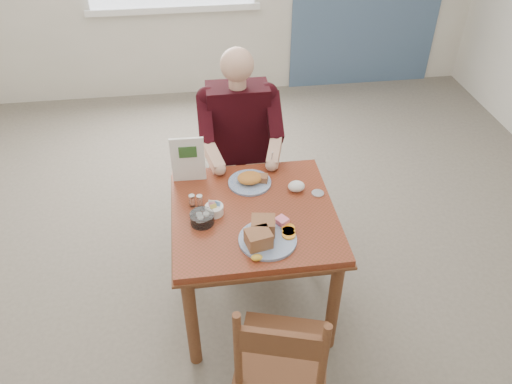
{
  "coord_description": "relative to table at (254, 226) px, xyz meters",
  "views": [
    {
      "loc": [
        -0.28,
        -2.09,
        2.54
      ],
      "look_at": [
        0.01,
        0.0,
        0.88
      ],
      "focal_mm": 35.0,
      "sensor_mm": 36.0,
      "label": 1
    }
  ],
  "objects": [
    {
      "name": "table",
      "position": [
        0.0,
        0.0,
        0.0
      ],
      "size": [
        0.92,
        0.92,
        0.75
      ],
      "color": "maroon",
      "rests_on": "ground"
    },
    {
      "name": "lemon_wedge",
      "position": [
        -0.04,
        -0.37,
        0.13
      ],
      "size": [
        0.06,
        0.04,
        0.03
      ],
      "primitive_type": "ellipsoid",
      "rotation": [
        0.0,
        0.0,
        0.01
      ],
      "color": "yellow",
      "rests_on": "table"
    },
    {
      "name": "shakers",
      "position": [
        -0.31,
        0.09,
        0.15
      ],
      "size": [
        0.08,
        0.05,
        0.07
      ],
      "color": "white",
      "rests_on": "table"
    },
    {
      "name": "near_plate",
      "position": [
        0.03,
        -0.24,
        0.15
      ],
      "size": [
        0.33,
        0.33,
        0.1
      ],
      "color": "white",
      "rests_on": "table"
    },
    {
      "name": "caddy",
      "position": [
        -0.22,
        0.01,
        0.14
      ],
      "size": [
        0.13,
        0.13,
        0.08
      ],
      "color": "white",
      "rests_on": "table"
    },
    {
      "name": "napkin",
      "position": [
        0.27,
        0.15,
        0.14
      ],
      "size": [
        0.11,
        0.1,
        0.06
      ],
      "primitive_type": "ellipsoid",
      "rotation": [
        0.0,
        0.0,
        -0.19
      ],
      "color": "white",
      "rests_on": "table"
    },
    {
      "name": "menu",
      "position": [
        -0.34,
        0.34,
        0.26
      ],
      "size": [
        0.2,
        0.02,
        0.29
      ],
      "color": "white",
      "rests_on": "table"
    },
    {
      "name": "chair_far",
      "position": [
        0.0,
        0.8,
        -0.16
      ],
      "size": [
        0.42,
        0.42,
        0.95
      ],
      "color": "brown",
      "rests_on": "ground"
    },
    {
      "name": "far_plate",
      "position": [
        0.01,
        0.25,
        0.14
      ],
      "size": [
        0.32,
        0.32,
        0.07
      ],
      "color": "white",
      "rests_on": "table"
    },
    {
      "name": "chair_near",
      "position": [
        0.03,
        -0.77,
        -0.16
      ],
      "size": [
        0.52,
        0.52,
        0.95
      ],
      "color": "brown",
      "rests_on": "ground"
    },
    {
      "name": "metal_dish",
      "position": [
        0.39,
        0.1,
        0.12
      ],
      "size": [
        0.09,
        0.09,
        0.01
      ],
      "primitive_type": "cylinder",
      "rotation": [
        0.0,
        0.0,
        0.28
      ],
      "color": "silver",
      "rests_on": "table"
    },
    {
      "name": "creamer",
      "position": [
        -0.29,
        -0.06,
        0.14
      ],
      "size": [
        0.17,
        0.17,
        0.06
      ],
      "color": "white",
      "rests_on": "table"
    },
    {
      "name": "diner",
      "position": [
        0.0,
        0.71,
        0.17
      ],
      "size": [
        0.53,
        0.56,
        1.39
      ],
      "color": "gray",
      "rests_on": "chair_far"
    },
    {
      "name": "floor",
      "position": [
        0.0,
        0.0,
        -0.64
      ],
      "size": [
        6.0,
        6.0,
        0.0
      ],
      "primitive_type": "plane",
      "color": "#60584D",
      "rests_on": "ground"
    }
  ]
}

